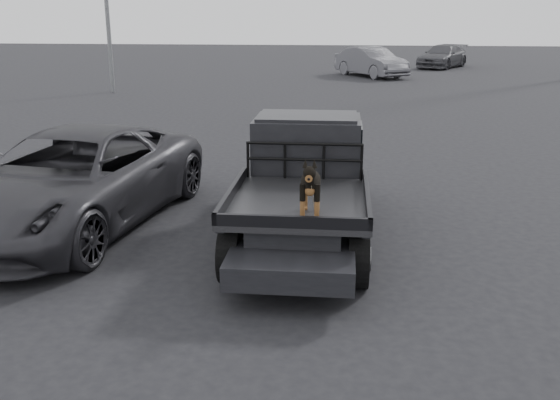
# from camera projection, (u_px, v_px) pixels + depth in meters

# --- Properties ---
(ground) EXTENTS (120.00, 120.00, 0.00)m
(ground) POSITION_uv_depth(u_px,v_px,m) (297.00, 273.00, 8.49)
(ground) COLOR black
(ground) RESTS_ON ground
(flatbed_ute) EXTENTS (2.00, 5.40, 0.92)m
(flatbed_ute) POSITION_uv_depth(u_px,v_px,m) (303.00, 211.00, 9.65)
(flatbed_ute) COLOR black
(flatbed_ute) RESTS_ON ground
(ute_cab) EXTENTS (1.72, 1.30, 0.88)m
(ute_cab) POSITION_uv_depth(u_px,v_px,m) (307.00, 141.00, 10.29)
(ute_cab) COLOR black
(ute_cab) RESTS_ON flatbed_ute
(headache_rack) EXTENTS (1.80, 0.08, 0.55)m
(headache_rack) POSITION_uv_depth(u_px,v_px,m) (304.00, 161.00, 9.63)
(headache_rack) COLOR black
(headache_rack) RESTS_ON flatbed_ute
(dog) EXTENTS (0.32, 0.60, 0.74)m
(dog) POSITION_uv_depth(u_px,v_px,m) (311.00, 186.00, 7.90)
(dog) COLOR black
(dog) RESTS_ON flatbed_ute
(parked_suv) EXTENTS (3.41, 5.98, 1.57)m
(parked_suv) POSITION_uv_depth(u_px,v_px,m) (73.00, 180.00, 10.15)
(parked_suv) COLOR #2E2D32
(parked_suv) RESTS_ON ground
(distant_car_a) EXTENTS (4.05, 4.90, 1.57)m
(distant_car_a) POSITION_uv_depth(u_px,v_px,m) (371.00, 62.00, 33.78)
(distant_car_a) COLOR #535359
(distant_car_a) RESTS_ON ground
(distant_car_b) EXTENTS (4.02, 5.18, 1.40)m
(distant_car_b) POSITION_uv_depth(u_px,v_px,m) (442.00, 56.00, 39.20)
(distant_car_b) COLOR #424247
(distant_car_b) RESTS_ON ground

